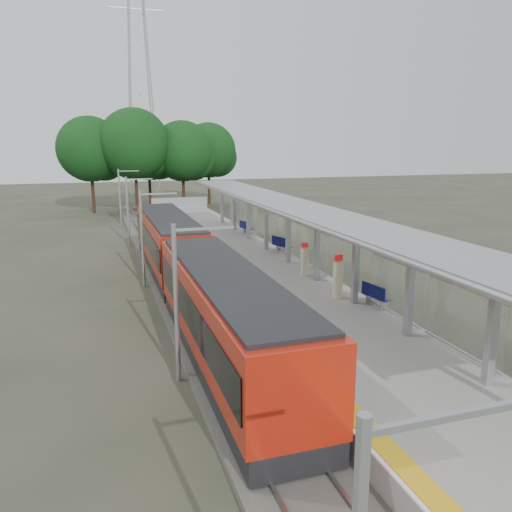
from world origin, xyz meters
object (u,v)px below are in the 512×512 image
at_px(bench_mid, 281,244).
at_px(bench_far, 246,227).
at_px(info_pillar_near, 338,279).
at_px(litter_bin, 304,262).
at_px(info_pillar_far, 304,262).
at_px(train, 190,268).
at_px(bench_near, 375,295).

xyz_separation_m(bench_mid, bench_far, (-0.19, 7.26, -0.03)).
relative_size(bench_mid, info_pillar_near, 0.78).
distance_m(bench_mid, litter_bin, 4.52).
relative_size(bench_mid, bench_far, 1.05).
height_order(info_pillar_far, litter_bin, info_pillar_far).
xyz_separation_m(info_pillar_near, litter_bin, (0.60, 5.35, -0.46)).
xyz_separation_m(bench_mid, litter_bin, (-0.38, -4.50, -0.13)).
xyz_separation_m(train, bench_mid, (7.11, 6.37, -0.51)).
xyz_separation_m(bench_mid, info_pillar_far, (-0.89, -5.81, 0.24)).
distance_m(info_pillar_near, litter_bin, 5.40).
bearing_deg(info_pillar_far, info_pillar_near, -70.05).
xyz_separation_m(bench_near, bench_mid, (-0.00, 11.45, 0.02)).
xyz_separation_m(bench_far, info_pillar_near, (-0.79, -17.11, 0.36)).
height_order(bench_mid, info_pillar_near, info_pillar_near).
xyz_separation_m(bench_near, info_pillar_near, (-0.98, 1.60, 0.35)).
bearing_deg(bench_far, info_pillar_near, -110.22).
bearing_deg(litter_bin, info_pillar_far, -111.39).
bearing_deg(info_pillar_near, litter_bin, 76.66).
height_order(bench_near, bench_far, bench_near).
bearing_deg(bench_mid, info_pillar_far, -119.78).
xyz_separation_m(bench_mid, info_pillar_near, (-0.98, -9.85, 0.33)).
relative_size(bench_mid, litter_bin, 1.89).
relative_size(train, info_pillar_near, 13.64).
bearing_deg(bench_far, train, -134.49).
bearing_deg(bench_mid, bench_near, -111.05).
height_order(train, litter_bin, train).
height_order(bench_near, litter_bin, bench_near).
relative_size(bench_near, info_pillar_near, 0.74).
relative_size(train, bench_mid, 17.60).
relative_size(bench_far, info_pillar_near, 0.74).
height_order(info_pillar_near, litter_bin, info_pillar_near).
relative_size(info_pillar_far, litter_bin, 2.17).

